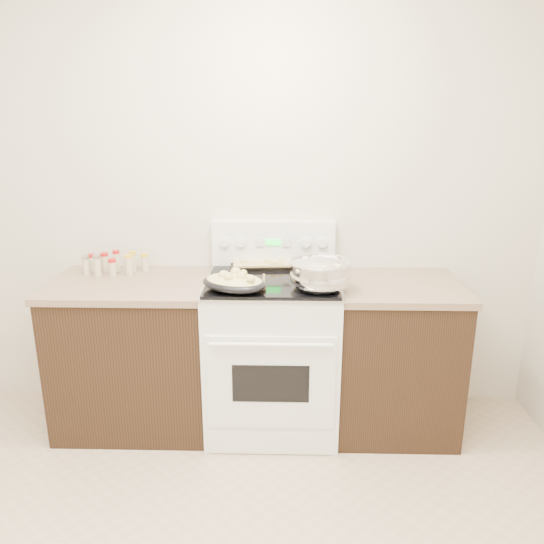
{
  "coord_description": "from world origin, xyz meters",
  "views": [
    {
      "loc": [
        0.42,
        -1.49,
        1.87
      ],
      "look_at": [
        0.35,
        1.37,
        1.0
      ],
      "focal_mm": 35.0,
      "sensor_mm": 36.0,
      "label": 1
    }
  ],
  "objects": [
    {
      "name": "blue_ladle",
      "position": [
        0.6,
        1.31,
        0.98
      ],
      "size": [
        0.24,
        0.16,
        0.1
      ],
      "color": "#9FD5ED",
      "rests_on": "kitchen_range"
    },
    {
      "name": "spice_jars",
      "position": [
        -0.63,
        1.59,
        0.98
      ],
      "size": [
        0.38,
        0.15,
        0.13
      ],
      "color": "#BFB28C",
      "rests_on": "counter_left"
    },
    {
      "name": "room_shell",
      "position": [
        0.0,
        0.0,
        1.7
      ],
      "size": [
        4.1,
        3.6,
        2.75
      ],
      "color": "beige",
      "rests_on": "ground"
    },
    {
      "name": "kitchen_range",
      "position": [
        0.35,
        1.42,
        0.49
      ],
      "size": [
        0.78,
        0.73,
        1.22
      ],
      "color": "white",
      "rests_on": "ground"
    },
    {
      "name": "wooden_spoon",
      "position": [
        0.3,
        1.27,
        0.95
      ],
      "size": [
        0.04,
        0.27,
        0.04
      ],
      "color": "#A2764A",
      "rests_on": "kitchen_range"
    },
    {
      "name": "baking_sheet",
      "position": [
        0.28,
        1.7,
        0.96
      ],
      "size": [
        0.41,
        0.3,
        0.06
      ],
      "color": "black",
      "rests_on": "kitchen_range"
    },
    {
      "name": "counter_left",
      "position": [
        -0.48,
        1.43,
        0.46
      ],
      "size": [
        0.93,
        0.67,
        0.92
      ],
      "color": "black",
      "rests_on": "ground"
    },
    {
      "name": "roasting_pan",
      "position": [
        0.15,
        1.21,
        0.99
      ],
      "size": [
        0.44,
        0.38,
        0.11
      ],
      "color": "black",
      "rests_on": "kitchen_range"
    },
    {
      "name": "counter_right",
      "position": [
        1.08,
        1.43,
        0.46
      ],
      "size": [
        0.73,
        0.67,
        0.92
      ],
      "color": "black",
      "rests_on": "ground"
    },
    {
      "name": "mixing_bowl",
      "position": [
        0.61,
        1.26,
        1.02
      ],
      "size": [
        0.44,
        0.44,
        0.2
      ],
      "color": "silver",
      "rests_on": "kitchen_range"
    }
  ]
}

